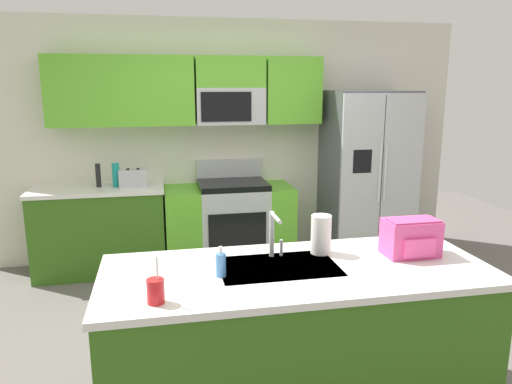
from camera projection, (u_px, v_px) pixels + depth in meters
ground_plane at (273, 345)px, 3.65m from camera, size 9.00×9.00×0.00m
kitchen_wall_unit at (217, 126)px, 5.29m from camera, size 5.20×0.43×2.60m
back_counter at (101, 229)px, 5.00m from camera, size 1.32×0.63×0.90m
range_oven at (230, 223)px, 5.27m from camera, size 1.36×0.61×1.10m
refrigerator at (367, 175)px, 5.39m from camera, size 0.90×0.76×1.85m
island_counter at (296, 339)px, 2.85m from camera, size 2.21×0.90×0.90m
toaster at (133, 178)px, 4.91m from camera, size 0.28×0.16×0.18m
pepper_mill at (98, 175)px, 4.88m from camera, size 0.05×0.05×0.24m
bottle_teal at (116, 175)px, 4.89m from camera, size 0.07×0.07×0.24m
sink_faucet at (274, 231)px, 2.88m from camera, size 0.09×0.21×0.28m
drink_cup_red at (156, 291)px, 2.30m from camera, size 0.08×0.08×0.24m
soap_dispenser at (221, 264)px, 2.62m from camera, size 0.06×0.06×0.17m
paper_towel_roll at (321, 234)px, 2.97m from camera, size 0.12×0.12×0.24m
backpack at (411, 237)px, 2.93m from camera, size 0.32×0.22×0.23m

